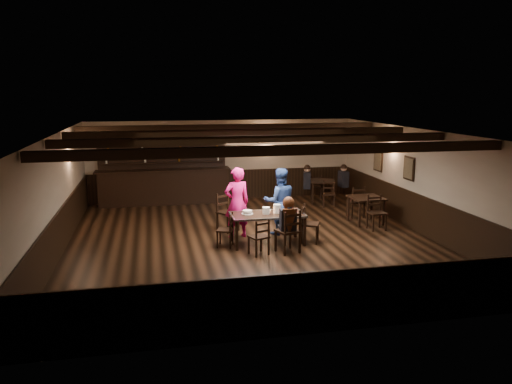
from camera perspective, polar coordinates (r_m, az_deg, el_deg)
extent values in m
plane|color=black|center=(12.52, -0.51, -5.53)|extent=(10.00, 10.00, 0.00)
cube|color=#C0B69F|center=(17.06, -3.84, 3.66)|extent=(9.00, 0.02, 2.70)
cube|color=#C0B69F|center=(7.50, 7.08, -6.55)|extent=(9.00, 0.02, 2.70)
cube|color=#C0B69F|center=(12.15, -21.81, -0.32)|extent=(0.02, 10.00, 2.70)
cube|color=#C0B69F|center=(13.79, 18.14, 1.25)|extent=(0.02, 10.00, 2.70)
cube|color=silver|center=(12.01, -0.53, 6.89)|extent=(9.00, 10.00, 0.02)
cube|color=black|center=(17.17, -3.79, 0.84)|extent=(9.00, 0.04, 1.00)
cube|color=black|center=(7.83, 6.85, -12.41)|extent=(9.00, 0.04, 1.00)
cube|color=black|center=(12.34, -21.38, -4.18)|extent=(0.04, 10.00, 1.00)
cube|color=black|center=(13.94, 17.82, -2.19)|extent=(0.04, 10.00, 1.00)
cube|color=black|center=(16.81, -10.30, 5.11)|extent=(0.90, 0.03, 1.00)
cube|color=black|center=(16.79, -10.30, 5.10)|extent=(0.80, 0.02, 0.90)
cube|color=black|center=(14.17, 17.10, 2.60)|extent=(0.03, 0.55, 0.65)
cube|color=#72664C|center=(14.16, 17.03, 2.60)|extent=(0.02, 0.45, 0.55)
cube|color=black|center=(15.84, 13.79, 3.49)|extent=(0.03, 0.55, 0.65)
cube|color=#72664C|center=(15.83, 13.72, 3.48)|extent=(0.02, 0.45, 0.55)
cube|color=black|center=(9.11, 3.20, 4.77)|extent=(8.90, 0.18, 0.18)
cube|color=black|center=(11.05, 0.50, 5.96)|extent=(8.90, 0.18, 0.18)
cube|color=black|center=(13.00, -1.41, 6.79)|extent=(8.90, 0.18, 0.18)
cube|color=black|center=(14.96, -2.82, 7.39)|extent=(8.90, 0.18, 0.18)
cube|color=black|center=(11.64, -2.22, -5.05)|extent=(0.06, 0.06, 0.71)
cube|color=black|center=(12.37, -2.83, -4.06)|extent=(0.06, 0.06, 0.71)
cube|color=black|center=(12.02, 5.58, -4.55)|extent=(0.06, 0.06, 0.71)
cube|color=black|center=(12.73, 4.53, -3.63)|extent=(0.06, 0.06, 0.71)
cube|color=black|center=(12.06, 1.32, -2.60)|extent=(1.78, 0.89, 0.04)
cube|color=#A5A8AD|center=(12.47, 0.86, -2.13)|extent=(1.77, 0.04, 0.05)
cube|color=#A5A8AD|center=(11.66, 1.81, -3.10)|extent=(1.77, 0.04, 0.05)
cube|color=#A5A8AD|center=(12.29, 5.27, -2.38)|extent=(0.03, 0.89, 0.05)
cube|color=#A5A8AD|center=(11.90, -2.76, -2.81)|extent=(0.03, 0.89, 0.05)
cube|color=black|center=(11.62, 0.58, -5.85)|extent=(0.04, 0.04, 0.40)
cube|color=black|center=(11.37, 1.46, -6.25)|extent=(0.04, 0.04, 0.40)
cube|color=black|center=(11.45, -0.84, -6.12)|extent=(0.04, 0.04, 0.40)
cube|color=black|center=(11.19, 0.03, -6.54)|extent=(0.04, 0.04, 0.40)
cube|color=black|center=(11.34, 0.31, -5.13)|extent=(0.50, 0.49, 0.04)
cube|color=black|center=(11.15, 0.76, -4.29)|extent=(0.38, 0.17, 0.42)
cube|color=black|center=(11.17, 0.76, -4.50)|extent=(0.32, 0.14, 0.05)
cube|color=black|center=(11.12, 0.76, -3.67)|extent=(0.32, 0.14, 0.05)
cube|color=black|center=(11.83, 3.94, -5.35)|extent=(0.05, 0.05, 0.49)
cube|color=black|center=(11.53, 5.02, -5.82)|extent=(0.05, 0.05, 0.49)
cube|color=black|center=(11.61, 2.26, -5.65)|extent=(0.05, 0.05, 0.49)
cube|color=black|center=(11.30, 3.32, -6.14)|extent=(0.05, 0.05, 0.49)
cube|color=black|center=(11.49, 3.65, -4.47)|extent=(0.59, 0.58, 0.05)
cube|color=black|center=(11.27, 4.21, -3.45)|extent=(0.46, 0.19, 0.51)
cube|color=black|center=(11.28, 4.21, -3.70)|extent=(0.40, 0.15, 0.06)
cube|color=black|center=(11.23, 4.23, -2.69)|extent=(0.40, 0.15, 0.06)
cube|color=black|center=(12.19, -4.12, -5.07)|extent=(0.04, 0.04, 0.39)
cube|color=black|center=(12.13, -2.68, -5.13)|extent=(0.04, 0.04, 0.39)
cube|color=black|center=(11.88, -4.44, -5.51)|extent=(0.04, 0.04, 0.39)
cube|color=black|center=(11.82, -2.96, -5.58)|extent=(0.04, 0.04, 0.39)
cube|color=black|center=(11.95, -3.56, -4.34)|extent=(0.47, 0.48, 0.04)
cube|color=black|center=(11.86, -2.84, -3.42)|extent=(0.16, 0.37, 0.41)
cube|color=black|center=(11.88, -2.84, -3.61)|extent=(0.13, 0.32, 0.05)
cube|color=black|center=(11.83, -2.85, -2.84)|extent=(0.13, 0.32, 0.05)
cube|color=black|center=(12.19, 6.92, -5.01)|extent=(0.05, 0.05, 0.44)
cube|color=black|center=(12.23, 5.28, -4.92)|extent=(0.05, 0.05, 0.44)
cube|color=black|center=(12.54, 7.10, -4.53)|extent=(0.05, 0.05, 0.44)
cube|color=black|center=(12.58, 5.51, -4.45)|extent=(0.05, 0.05, 0.44)
cube|color=black|center=(12.32, 6.23, -3.64)|extent=(0.55, 0.56, 0.04)
cube|color=black|center=(12.28, 5.44, -2.56)|extent=(0.21, 0.41, 0.46)
cube|color=black|center=(12.29, 5.44, -2.77)|extent=(0.18, 0.35, 0.05)
cube|color=black|center=(12.25, 5.45, -1.93)|extent=(0.18, 0.35, 0.05)
cube|color=black|center=(13.02, -3.24, -3.76)|extent=(0.06, 0.06, 0.49)
cube|color=black|center=(13.28, -4.43, -3.47)|extent=(0.06, 0.06, 0.49)
cube|color=black|center=(13.30, -2.00, -3.42)|extent=(0.06, 0.06, 0.49)
cube|color=black|center=(13.56, -3.19, -3.14)|extent=(0.06, 0.06, 0.49)
cube|color=black|center=(13.22, -3.23, -2.33)|extent=(0.65, 0.65, 0.05)
cube|color=black|center=(13.30, -3.83, -1.13)|extent=(0.41, 0.32, 0.51)
cube|color=black|center=(13.31, -3.83, -1.34)|extent=(0.34, 0.27, 0.06)
cube|color=black|center=(13.26, -3.84, -0.48)|extent=(0.34, 0.27, 0.06)
imported|color=#FF1672|center=(12.57, -2.20, -1.22)|extent=(0.72, 0.53, 1.80)
imported|color=navy|center=(12.87, 2.72, -1.08)|extent=(0.87, 0.70, 1.73)
cube|color=black|center=(11.60, 3.48, -4.23)|extent=(0.34, 0.34, 0.14)
cube|color=black|center=(11.42, 3.67, -3.21)|extent=(0.36, 0.21, 0.51)
cylinder|color=black|center=(11.36, 3.68, -2.07)|extent=(0.11, 0.36, 0.36)
sphere|color=#D8A384|center=(11.33, 3.70, -1.28)|extent=(0.22, 0.22, 0.22)
sphere|color=#361E0C|center=(11.30, 3.74, -1.26)|extent=(0.28, 0.28, 0.28)
cone|color=#361E0C|center=(11.30, 3.86, -3.49)|extent=(0.21, 0.21, 0.64)
cylinder|color=white|center=(12.03, -1.00, -2.48)|extent=(0.29, 0.29, 0.01)
cylinder|color=white|center=(12.02, -1.00, -2.27)|extent=(0.23, 0.23, 0.08)
cylinder|color=silver|center=(12.03, -1.00, -2.36)|extent=(0.24, 0.24, 0.04)
cylinder|color=white|center=(12.01, 1.16, -2.13)|extent=(0.18, 0.18, 0.17)
cylinder|color=white|center=(12.12, 2.41, -1.91)|extent=(0.18, 0.18, 0.21)
cylinder|color=#A5A8AD|center=(12.11, 1.30, -2.35)|extent=(0.05, 0.05, 0.03)
sphere|color=orange|center=(12.10, 1.30, -2.20)|extent=(0.03, 0.03, 0.03)
cylinder|color=silver|center=(12.04, 3.20, -2.32)|extent=(0.03, 0.03, 0.08)
cylinder|color=#A5A8AD|center=(12.06, 3.55, -2.29)|extent=(0.04, 0.04, 0.09)
cylinder|color=silver|center=(12.23, 2.60, -2.03)|extent=(0.07, 0.07, 0.11)
cube|color=maroon|center=(12.10, 3.48, -2.44)|extent=(0.31, 0.22, 0.00)
cube|color=#0F194C|center=(12.32, 3.59, -2.20)|extent=(0.29, 0.21, 0.00)
cube|color=black|center=(16.68, -10.48, 0.53)|extent=(4.15, 0.60, 1.10)
cube|color=black|center=(16.59, -10.55, 2.48)|extent=(4.35, 0.70, 0.05)
cube|color=black|center=(16.86, -10.57, 2.54)|extent=(4.15, 0.10, 2.20)
cube|color=black|center=(16.72, -10.59, 3.33)|extent=(4.05, 0.22, 0.03)
cube|color=black|center=(16.68, -10.64, 4.52)|extent=(4.05, 0.22, 0.03)
cube|color=black|center=(16.64, -10.68, 5.72)|extent=(4.05, 0.22, 0.03)
cube|color=black|center=(14.28, 12.49, -0.64)|extent=(0.91, 0.91, 0.04)
cube|color=black|center=(13.89, 11.75, -2.54)|extent=(0.05, 0.05, 0.71)
cube|color=black|center=(14.52, 10.52, -1.88)|extent=(0.05, 0.05, 0.71)
cube|color=black|center=(14.22, 14.37, -2.34)|extent=(0.05, 0.05, 0.71)
cube|color=black|center=(14.84, 13.05, -1.70)|extent=(0.05, 0.05, 0.71)
cube|color=black|center=(16.69, 7.62, 1.26)|extent=(0.98, 0.98, 0.04)
cube|color=black|center=(16.44, 6.50, -0.21)|extent=(0.05, 0.05, 0.71)
cube|color=black|center=(17.07, 6.46, 0.23)|extent=(0.05, 0.05, 0.71)
cube|color=black|center=(16.46, 8.75, -0.25)|extent=(0.05, 0.05, 0.71)
cube|color=black|center=(17.09, 8.62, 0.19)|extent=(0.05, 0.05, 0.71)
cube|color=black|center=(16.68, 5.84, 1.36)|extent=(0.34, 0.44, 0.56)
sphere|color=#D8A384|center=(16.62, 5.87, 2.64)|extent=(0.21, 0.21, 0.21)
sphere|color=black|center=(16.61, 5.87, 2.75)|extent=(0.23, 0.23, 0.23)
cube|color=black|center=(17.09, 9.95, 1.47)|extent=(0.27, 0.40, 0.54)
sphere|color=#D8A384|center=(17.04, 9.99, 2.68)|extent=(0.21, 0.21, 0.21)
sphere|color=black|center=(17.03, 10.00, 2.79)|extent=(0.22, 0.22, 0.22)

